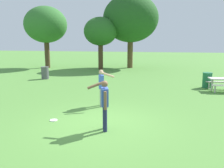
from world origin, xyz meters
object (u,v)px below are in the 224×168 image
Objects in this scene: trash_can_further_along at (207,80)px; tree_far_right at (131,19)px; trash_can_beside_table at (45,73)px; tree_broad_center at (100,32)px; tree_tall_left at (46,25)px; frisbee at (54,120)px; picnic_table_near at (224,82)px; person_thrower at (104,102)px; person_catcher at (102,85)px.

tree_far_right is at bearing 122.86° from trash_can_further_along.
tree_broad_center is at bearing 72.00° from trash_can_beside_table.
tree_tall_left is 0.84× the size of tree_far_right.
trash_can_beside_table is at bearing 121.46° from frisbee.
picnic_table_near is 12.61m from trash_can_beside_table.
tree_far_right is (-7.35, 11.02, 4.77)m from picnic_table_near.
trash_can_beside_table is (-5.27, 8.60, 0.47)m from frisbee.
person_thrower is at bearing -83.31° from tree_far_right.
person_catcher is 16.39m from tree_far_right.
tree_far_right is (-6.56, 10.15, 4.85)m from trash_can_further_along.
tree_far_right is (-2.17, 18.48, 4.37)m from person_thrower.
tree_far_right reaches higher than person_thrower.
tree_broad_center is 0.68× the size of tree_far_right.
frisbee is at bearing -129.28° from trash_can_further_along.
frisbee is 0.05× the size of tree_broad_center.
person_catcher is 1.71× the size of trash_can_further_along.
person_catcher is 14.49m from tree_broad_center.
frisbee is at bearing -135.91° from picnic_table_near.
person_thrower is 20.09m from tree_tall_left.
person_catcher is 0.25× the size of tree_tall_left.
person_thrower is 17.32m from tree_broad_center.
picnic_table_near is (6.07, 4.73, -0.40)m from person_catcher.
picnic_table_near is 0.34× the size of tree_broad_center.
tree_broad_center reaches higher than trash_can_further_along.
trash_can_further_along is at bearing 62.20° from person_thrower.
trash_can_beside_table reaches higher than frisbee.
tree_far_right is (-1.28, 15.75, 4.37)m from person_catcher.
trash_can_further_along is 17.96m from tree_tall_left.
trash_can_further_along is 13.02m from tree_far_right.
frisbee is at bearing 168.02° from person_thrower.
picnic_table_near is at bearing 37.89° from person_catcher.
frisbee is 0.29× the size of trash_can_further_along.
person_thrower is at bearing -11.98° from frisbee.
tree_broad_center is at bearing 0.39° from tree_tall_left.
tree_broad_center reaches higher than person_thrower.
tree_broad_center reaches higher than frisbee.
trash_can_further_along is (-0.80, 0.87, -0.08)m from picnic_table_near.
person_catcher is 2.74m from frisbee.
tree_tall_left is 9.27m from tree_far_right.
person_catcher is at bearing 62.95° from frisbee.
trash_can_beside_table is 11.74m from trash_can_further_along.
trash_can_beside_table is at bearing -118.66° from tree_far_right.
person_thrower is at bearing -71.95° from person_catcher.
tree_broad_center is (6.19, 0.04, -0.79)m from tree_tall_left.
tree_tall_left is at bearing 124.39° from person_thrower.
tree_far_right is at bearing 13.69° from tree_tall_left.
picnic_table_near is 13.88m from tree_broad_center.
tree_far_right reaches higher than frisbee.
person_thrower is 9.09m from picnic_table_near.
tree_broad_center is 3.81m from tree_far_right.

